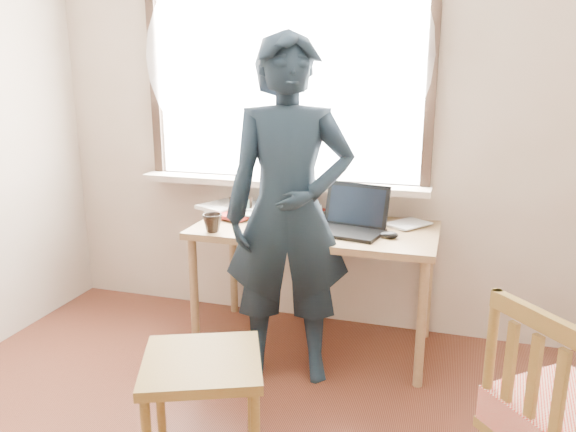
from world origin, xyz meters
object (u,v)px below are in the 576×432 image
(desk, at_px, (315,239))
(person, at_px, (289,214))
(side_chair, at_px, (564,425))
(laptop, at_px, (351,221))
(mug_dark, at_px, (213,223))
(work_chair, at_px, (202,375))
(mug_white, at_px, (313,211))

(desk, xyz_separation_m, person, (-0.05, -0.36, 0.24))
(desk, height_order, side_chair, side_chair)
(desk, xyz_separation_m, laptop, (0.21, -0.03, 0.14))
(desk, relative_size, laptop, 3.25)
(laptop, xyz_separation_m, mug_dark, (-0.74, -0.24, -0.01))
(desk, distance_m, side_chair, 1.69)
(laptop, relative_size, work_chair, 0.69)
(mug_white, xyz_separation_m, mug_dark, (-0.47, -0.44, 0.01))
(desk, xyz_separation_m, work_chair, (-0.18, -1.17, -0.25))
(mug_dark, height_order, side_chair, side_chair)
(desk, height_order, mug_dark, mug_dark)
(mug_dark, bearing_deg, laptop, 17.91)
(mug_dark, bearing_deg, side_chair, -29.22)
(person, bearing_deg, desk, 65.52)
(desk, relative_size, mug_white, 12.22)
(mug_dark, bearing_deg, person, -10.73)
(mug_white, xyz_separation_m, work_chair, (-0.12, -1.34, -0.38))
(side_chair, height_order, person, person)
(work_chair, relative_size, side_chair, 0.67)
(laptop, xyz_separation_m, side_chair, (0.95, -1.18, -0.32))
(laptop, distance_m, mug_white, 0.34)
(desk, bearing_deg, mug_white, 109.00)
(laptop, height_order, mug_white, laptop)
(mug_dark, height_order, work_chair, mug_dark)
(laptop, distance_m, person, 0.43)
(mug_white, xyz_separation_m, side_chair, (1.22, -1.38, -0.30))
(laptop, xyz_separation_m, mug_white, (-0.27, 0.20, -0.02))
(person, bearing_deg, mug_dark, 152.96)
(mug_dark, distance_m, person, 0.50)
(side_chair, relative_size, person, 0.51)
(mug_white, height_order, work_chair, mug_white)
(work_chair, xyz_separation_m, person, (0.13, 0.81, 0.49))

